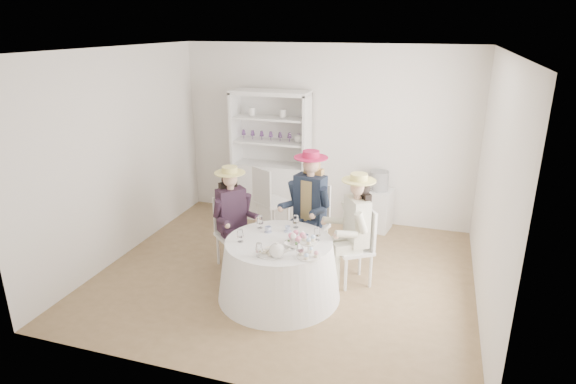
% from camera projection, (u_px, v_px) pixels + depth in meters
% --- Properties ---
extents(ground, '(4.50, 4.50, 0.00)m').
position_uv_depth(ground, '(286.00, 273.00, 6.03)').
color(ground, brown).
rests_on(ground, ground).
extents(ceiling, '(4.50, 4.50, 0.00)m').
position_uv_depth(ceiling, '(285.00, 49.00, 5.14)').
color(ceiling, white).
rests_on(ceiling, wall_back).
extents(wall_back, '(4.50, 0.00, 4.50)m').
position_uv_depth(wall_back, '(325.00, 135.00, 7.38)').
color(wall_back, silver).
rests_on(wall_back, ground).
extents(wall_front, '(4.50, 0.00, 4.50)m').
position_uv_depth(wall_front, '(208.00, 240.00, 3.78)').
color(wall_front, silver).
rests_on(wall_front, ground).
extents(wall_left, '(0.00, 4.50, 4.50)m').
position_uv_depth(wall_left, '(120.00, 155.00, 6.22)').
color(wall_left, silver).
rests_on(wall_left, ground).
extents(wall_right, '(0.00, 4.50, 4.50)m').
position_uv_depth(wall_right, '(493.00, 189.00, 4.95)').
color(wall_right, silver).
rests_on(wall_right, ground).
extents(tea_table, '(1.40, 1.40, 0.69)m').
position_uv_depth(tea_table, '(279.00, 269.00, 5.44)').
color(tea_table, white).
rests_on(tea_table, ground).
extents(hutch, '(1.21, 0.50, 2.02)m').
position_uv_depth(hutch, '(272.00, 174.00, 7.58)').
color(hutch, silver).
rests_on(hutch, ground).
extents(side_table, '(0.46, 0.46, 0.62)m').
position_uv_depth(side_table, '(377.00, 209.00, 7.25)').
color(side_table, silver).
rests_on(side_table, ground).
extents(hatbox, '(0.31, 0.31, 0.29)m').
position_uv_depth(hatbox, '(379.00, 181.00, 7.10)').
color(hatbox, black).
rests_on(hatbox, side_table).
extents(guest_left, '(0.57, 0.56, 1.33)m').
position_uv_depth(guest_left, '(232.00, 212.00, 5.97)').
color(guest_left, silver).
rests_on(guest_left, ground).
extents(guest_mid, '(0.56, 0.60, 1.49)m').
position_uv_depth(guest_mid, '(309.00, 201.00, 6.07)').
color(guest_mid, silver).
rests_on(guest_mid, ground).
extents(guest_right, '(0.59, 0.55, 1.37)m').
position_uv_depth(guest_right, '(355.00, 223.00, 5.57)').
color(guest_right, silver).
rests_on(guest_right, ground).
extents(spare_chair, '(0.58, 0.58, 1.03)m').
position_uv_depth(spare_chair, '(268.00, 199.00, 7.00)').
color(spare_chair, silver).
rests_on(spare_chair, ground).
extents(teacup_a, '(0.10, 0.10, 0.06)m').
position_uv_depth(teacup_a, '(268.00, 230.00, 5.54)').
color(teacup_a, white).
rests_on(teacup_a, tea_table).
extents(teacup_b, '(0.07, 0.07, 0.06)m').
position_uv_depth(teacup_b, '(288.00, 229.00, 5.55)').
color(teacup_b, white).
rests_on(teacup_b, tea_table).
extents(teacup_c, '(0.08, 0.08, 0.06)m').
position_uv_depth(teacup_c, '(305.00, 238.00, 5.32)').
color(teacup_c, white).
rests_on(teacup_c, tea_table).
extents(flower_bowl, '(0.23, 0.23, 0.05)m').
position_uv_depth(flower_bowl, '(294.00, 245.00, 5.17)').
color(flower_bowl, white).
rests_on(flower_bowl, tea_table).
extents(flower_arrangement, '(0.17, 0.17, 0.06)m').
position_uv_depth(flower_arrangement, '(296.00, 237.00, 5.23)').
color(flower_arrangement, pink).
rests_on(flower_arrangement, tea_table).
extents(table_teapot, '(0.23, 0.16, 0.17)m').
position_uv_depth(table_teapot, '(277.00, 251.00, 4.94)').
color(table_teapot, white).
rests_on(table_teapot, tea_table).
extents(sandwich_plate, '(0.27, 0.27, 0.06)m').
position_uv_depth(sandwich_plate, '(270.00, 253.00, 5.02)').
color(sandwich_plate, white).
rests_on(sandwich_plate, tea_table).
extents(cupcake_stand, '(0.25, 0.25, 0.23)m').
position_uv_depth(cupcake_stand, '(308.00, 249.00, 4.93)').
color(cupcake_stand, white).
rests_on(cupcake_stand, tea_table).
extents(stemware_set, '(0.88, 0.91, 0.15)m').
position_uv_depth(stemware_set, '(279.00, 235.00, 5.30)').
color(stemware_set, white).
rests_on(stemware_set, tea_table).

